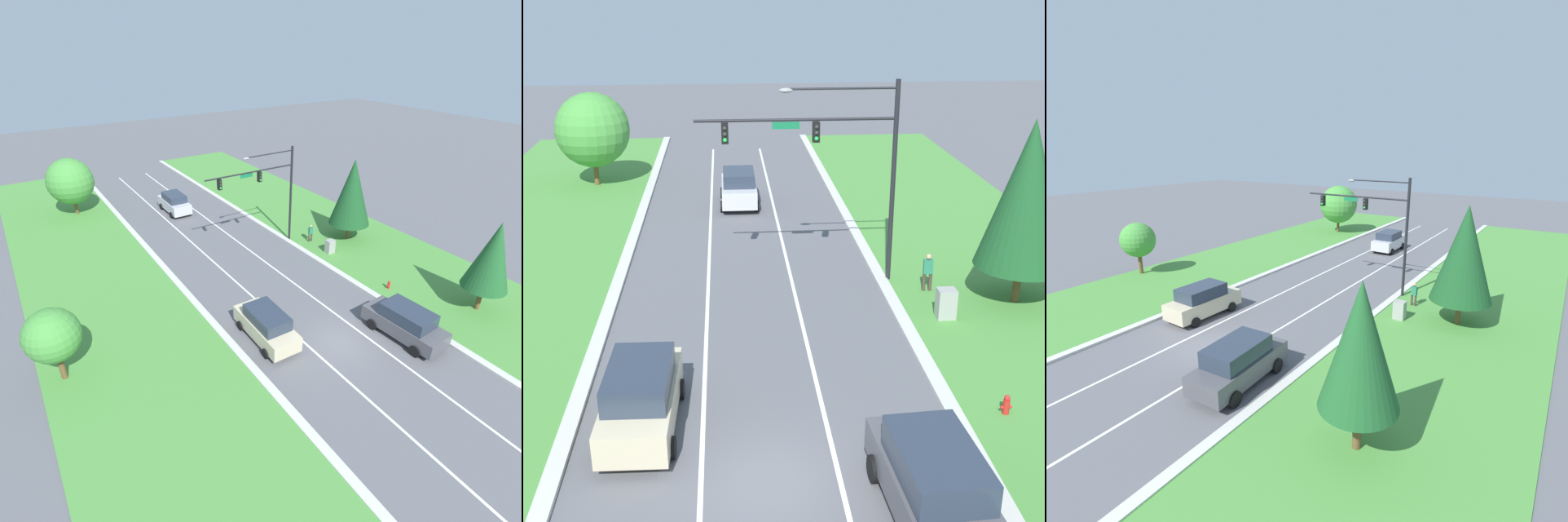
{
  "view_description": "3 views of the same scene",
  "coord_description": "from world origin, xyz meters",
  "views": [
    {
      "loc": [
        -14.57,
        -13.59,
        16.46
      ],
      "look_at": [
        -0.4,
        8.21,
        2.01
      ],
      "focal_mm": 28.0,
      "sensor_mm": 36.0,
      "label": 1
    },
    {
      "loc": [
        -0.94,
        -15.42,
        12.04
      ],
      "look_at": [
        1.17,
        9.92,
        2.3
      ],
      "focal_mm": 50.0,
      "sensor_mm": 36.0,
      "label": 2
    },
    {
      "loc": [
        15.6,
        -13.83,
        10.68
      ],
      "look_at": [
        -1.75,
        12.25,
        1.71
      ],
      "focal_mm": 28.0,
      "sensor_mm": 36.0,
      "label": 3
    }
  ],
  "objects": [
    {
      "name": "silver_suv",
      "position": [
        -0.18,
        25.29,
        1.03
      ],
      "size": [
        2.16,
        4.68,
        2.03
      ],
      "rotation": [
        0.0,
        0.0,
        -0.0
      ],
      "color": "silver",
      "rests_on": "ground_plane"
    },
    {
      "name": "lane_stripe_inner_left",
      "position": [
        -1.8,
        0.0,
        0.0
      ],
      "size": [
        0.14,
        81.0,
        0.01
      ],
      "color": "white",
      "rests_on": "ground_plane"
    },
    {
      "name": "fire_hydrant",
      "position": [
        7.17,
        2.51,
        0.34
      ],
      "size": [
        0.34,
        0.2,
        0.7
      ],
      "color": "red",
      "rests_on": "ground_plane"
    },
    {
      "name": "lane_stripe_inner_right",
      "position": [
        1.8,
        0.0,
        0.0
      ],
      "size": [
        0.14,
        81.0,
        0.01
      ],
      "color": "white",
      "rests_on": "ground_plane"
    },
    {
      "name": "champagne_suv",
      "position": [
        -3.52,
        2.79,
        1.04
      ],
      "size": [
        2.25,
        4.95,
        2.05
      ],
      "rotation": [
        0.0,
        0.0,
        -0.03
      ],
      "color": "beige",
      "rests_on": "ground_plane"
    },
    {
      "name": "pedestrian",
      "position": [
        7.29,
        11.81,
        0.94
      ],
      "size": [
        0.4,
        0.26,
        1.69
      ],
      "rotation": [
        0.0,
        0.0,
        3.04
      ],
      "color": "#42382D",
      "rests_on": "ground_plane"
    },
    {
      "name": "curb_strip_left",
      "position": [
        -5.65,
        0.0,
        0.07
      ],
      "size": [
        0.5,
        90.0,
        0.15
      ],
      "color": "beige",
      "rests_on": "ground_plane"
    },
    {
      "name": "graphite_suv",
      "position": [
        3.74,
        -1.69,
        1.07
      ],
      "size": [
        2.44,
        5.2,
        2.09
      ],
      "rotation": [
        0.0,
        0.0,
        0.06
      ],
      "color": "#4C4C51",
      "rests_on": "ground_plane"
    },
    {
      "name": "curb_strip_right",
      "position": [
        5.65,
        0.0,
        0.07
      ],
      "size": [
        0.5,
        90.0,
        0.15
      ],
      "color": "beige",
      "rests_on": "ground_plane"
    },
    {
      "name": "ground_plane",
      "position": [
        0.0,
        0.0,
        0.0
      ],
      "size": [
        160.0,
        160.0,
        0.0
      ],
      "primitive_type": "plane",
      "color": "#5B5B60"
    },
    {
      "name": "traffic_signal_mast",
      "position": [
        3.7,
        13.21,
        5.67
      ],
      "size": [
        8.18,
        0.41,
        8.54
      ],
      "color": "black",
      "rests_on": "ground_plane"
    },
    {
      "name": "oak_far_left_tree",
      "position": [
        -9.06,
        30.26,
        3.56
      ],
      "size": [
        4.59,
        4.59,
        5.86
      ],
      "color": "brown",
      "rests_on": "ground_plane"
    },
    {
      "name": "utility_cabinet",
      "position": [
        7.3,
        9.17,
        0.62
      ],
      "size": [
        0.7,
        0.6,
        1.24
      ],
      "color": "#9E9E99",
      "rests_on": "ground_plane"
    },
    {
      "name": "conifer_far_right_tree",
      "position": [
        10.55,
        10.45,
        4.51
      ],
      "size": [
        3.61,
        3.61,
        7.41
      ],
      "color": "brown",
      "rests_on": "ground_plane"
    }
  ]
}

